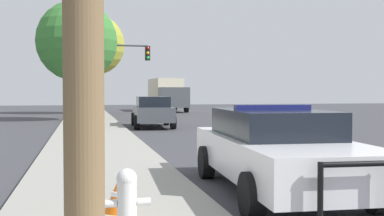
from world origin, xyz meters
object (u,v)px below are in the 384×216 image
object	(u,v)px
tree_sidewalk_mid	(77,41)
traffic_cone	(119,195)
car_background_midblock	(153,111)
tree_sidewalk_far	(94,45)
fire_hydrant	(127,199)
police_car	(276,149)
traffic_light	(112,64)
box_truck	(167,94)

from	to	relation	value
tree_sidewalk_mid	traffic_cone	world-z (taller)	tree_sidewalk_mid
car_background_midblock	tree_sidewalk_far	xyz separation A→B (m)	(-2.42, 15.06, 4.60)
fire_hydrant	car_background_midblock	world-z (taller)	car_background_midblock
tree_sidewalk_mid	tree_sidewalk_far	size ratio (longest dim) A/B	0.92
police_car	traffic_light	xyz separation A→B (m)	(-1.50, 22.21, 2.69)
fire_hydrant	car_background_midblock	bearing A→B (deg)	80.90
fire_hydrant	traffic_light	bearing A→B (deg)	87.00
police_car	traffic_cone	world-z (taller)	police_car
tree_sidewalk_mid	traffic_cone	distance (m)	23.69
traffic_light	tree_sidewalk_mid	xyz separation A→B (m)	(-2.06, -0.24, 1.31)
traffic_light	tree_sidewalk_mid	size ratio (longest dim) A/B	0.65
police_car	fire_hydrant	world-z (taller)	police_car
box_truck	traffic_cone	bearing A→B (deg)	77.66
traffic_light	tree_sidewalk_far	world-z (taller)	tree_sidewalk_far
traffic_light	box_truck	size ratio (longest dim) A/B	0.62
fire_hydrant	box_truck	size ratio (longest dim) A/B	0.10
box_truck	traffic_cone	world-z (taller)	box_truck
box_truck	tree_sidewalk_far	bearing A→B (deg)	28.67
fire_hydrant	tree_sidewalk_mid	distance (m)	24.69
traffic_cone	car_background_midblock	bearing A→B (deg)	80.31
box_truck	tree_sidewalk_mid	xyz separation A→B (m)	(-7.61, -12.31, 3.21)
fire_hydrant	tree_sidewalk_far	xyz separation A→B (m)	(0.44, 32.92, 4.86)
traffic_light	car_background_midblock	bearing A→B (deg)	-76.81
police_car	fire_hydrant	size ratio (longest dim) A/B	7.05
box_truck	tree_sidewalk_far	distance (m)	8.33
police_car	box_truck	size ratio (longest dim) A/B	0.71
police_car	car_background_midblock	world-z (taller)	police_car
traffic_light	car_background_midblock	size ratio (longest dim) A/B	1.03
traffic_cone	tree_sidewalk_mid	bearing A→B (deg)	91.88
police_car	traffic_light	distance (m)	22.42
police_car	box_truck	distance (m)	34.52
traffic_cone	police_car	bearing A→B (deg)	24.89
police_car	tree_sidewalk_far	bearing A→B (deg)	-82.41
fire_hydrant	traffic_light	distance (m)	24.76
traffic_light	tree_sidewalk_far	distance (m)	8.62
tree_sidewalk_mid	tree_sidewalk_far	world-z (taller)	tree_sidewalk_far
car_background_midblock	box_truck	world-z (taller)	box_truck
tree_sidewalk_mid	fire_hydrant	bearing A→B (deg)	-88.18
tree_sidewalk_far	car_background_midblock	bearing A→B (deg)	-80.88
traffic_light	box_truck	xyz separation A→B (m)	(5.55, 12.07, -1.89)
police_car	box_truck	world-z (taller)	box_truck
traffic_cone	tree_sidewalk_far	bearing A→B (deg)	89.18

